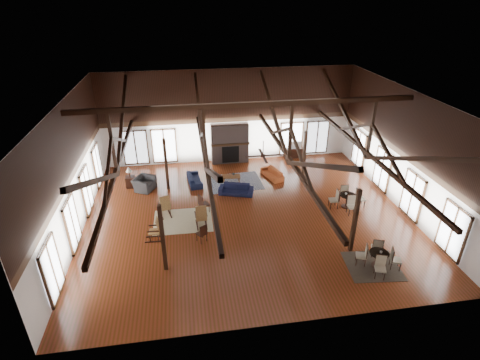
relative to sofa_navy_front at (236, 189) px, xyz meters
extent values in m
plane|color=maroon|center=(0.24, -2.29, -0.28)|extent=(16.00, 16.00, 0.00)
cube|color=black|center=(0.24, -2.29, 5.72)|extent=(16.00, 14.00, 0.02)
cube|color=silver|center=(0.24, 4.71, 2.72)|extent=(16.00, 0.02, 6.00)
cube|color=silver|center=(0.24, -9.29, 2.72)|extent=(16.00, 0.02, 6.00)
cube|color=silver|center=(-7.76, -2.29, 2.72)|extent=(0.02, 14.00, 6.00)
cube|color=silver|center=(8.24, -2.29, 2.72)|extent=(0.02, 14.00, 6.00)
cube|color=black|center=(0.24, -2.29, 5.47)|extent=(15.60, 0.18, 0.22)
cube|color=black|center=(-5.76, -2.29, 2.77)|extent=(0.16, 13.70, 0.18)
cube|color=black|center=(-5.76, -2.29, 4.12)|extent=(0.14, 0.14, 2.70)
cube|color=black|center=(-5.76, 1.21, 4.00)|extent=(0.15, 7.07, 3.12)
cube|color=black|center=(-5.76, -5.79, 4.00)|extent=(0.15, 7.07, 3.12)
cube|color=black|center=(-1.76, -2.29, 2.77)|extent=(0.16, 13.70, 0.18)
cube|color=black|center=(-1.76, -2.29, 4.12)|extent=(0.14, 0.14, 2.70)
cube|color=black|center=(-1.76, 1.21, 4.00)|extent=(0.15, 7.07, 3.12)
cube|color=black|center=(-1.76, -5.79, 4.00)|extent=(0.15, 7.07, 3.12)
cube|color=black|center=(2.24, -2.29, 2.77)|extent=(0.16, 13.70, 0.18)
cube|color=black|center=(2.24, -2.29, 4.12)|extent=(0.14, 0.14, 2.70)
cube|color=black|center=(2.24, 1.21, 4.00)|extent=(0.15, 7.07, 3.12)
cube|color=black|center=(2.24, -5.79, 4.00)|extent=(0.15, 7.07, 3.12)
cube|color=black|center=(6.24, -2.29, 2.77)|extent=(0.16, 13.70, 0.18)
cube|color=black|center=(6.24, -2.29, 4.12)|extent=(0.14, 0.14, 2.70)
cube|color=black|center=(6.24, 1.21, 4.00)|extent=(0.15, 7.07, 3.12)
cube|color=black|center=(6.24, -5.79, 4.00)|extent=(0.15, 7.07, 3.12)
cube|color=black|center=(-3.76, -5.79, 1.25)|extent=(0.16, 0.16, 3.05)
cube|color=black|center=(4.24, -5.79, 1.25)|extent=(0.16, 0.16, 3.05)
cube|color=black|center=(-3.76, 1.21, 1.25)|extent=(0.16, 0.16, 3.05)
cube|color=black|center=(4.24, 1.21, 1.25)|extent=(0.16, 0.16, 3.05)
cube|color=brown|center=(0.24, 4.39, 1.02)|extent=(2.40, 0.62, 2.60)
cube|color=black|center=(0.24, 4.07, 0.37)|extent=(1.10, 0.06, 1.10)
cube|color=black|center=(0.24, 4.11, 1.07)|extent=(2.50, 0.20, 0.12)
cylinder|color=black|center=(0.74, -3.29, 3.77)|extent=(0.04, 0.04, 0.70)
cylinder|color=black|center=(0.74, -3.29, 3.42)|extent=(0.20, 0.20, 0.10)
cube|color=black|center=(1.19, -3.29, 3.42)|extent=(0.70, 0.12, 0.02)
cube|color=black|center=(0.74, -2.84, 3.42)|extent=(0.12, 0.70, 0.02)
cube|color=black|center=(0.29, -3.29, 3.42)|extent=(0.70, 0.12, 0.02)
cube|color=black|center=(0.74, -3.74, 3.42)|extent=(0.12, 0.70, 0.02)
imported|color=black|center=(0.00, 0.00, 0.00)|extent=(2.04, 1.27, 0.56)
imported|color=black|center=(-2.23, 1.67, -0.01)|extent=(1.88, 0.91, 0.53)
imported|color=#A94920|center=(2.47, 1.71, -0.02)|extent=(1.90, 1.18, 0.52)
cube|color=brown|center=(-0.07, 1.47, 0.10)|extent=(1.11, 0.64, 0.06)
cube|color=brown|center=(-0.52, 1.29, -0.10)|extent=(0.06, 0.06, 0.35)
cube|color=brown|center=(-0.52, 1.64, -0.10)|extent=(0.06, 0.06, 0.35)
cube|color=brown|center=(0.37, 1.29, -0.10)|extent=(0.06, 0.06, 0.35)
cube|color=brown|center=(0.37, 1.64, -0.10)|extent=(0.06, 0.06, 0.35)
imported|color=#B2B2B2|center=(0.07, 1.56, 0.22)|extent=(0.23, 0.23, 0.18)
imported|color=#292A2C|center=(-5.10, 1.32, 0.09)|extent=(1.48, 1.42, 0.74)
cube|color=black|center=(-5.92, 1.79, 0.05)|extent=(0.49, 0.49, 0.66)
cylinder|color=black|center=(-5.92, 1.79, 0.58)|extent=(0.08, 0.08, 0.39)
cone|color=beige|center=(-5.92, 1.79, 0.84)|extent=(0.35, 0.35, 0.28)
cube|color=olive|center=(-3.88, -1.58, 0.17)|extent=(0.62, 0.60, 0.05)
cube|color=olive|center=(-3.82, -1.81, 0.52)|extent=(0.55, 0.32, 0.74)
cube|color=black|center=(-4.09, -1.63, -0.25)|extent=(0.28, 0.89, 0.05)
cube|color=black|center=(-3.67, -1.53, -0.25)|extent=(0.28, 0.89, 0.05)
cube|color=olive|center=(-2.12, -2.82, 0.18)|extent=(0.55, 0.53, 0.05)
cube|color=olive|center=(-2.11, -3.06, 0.54)|extent=(0.53, 0.23, 0.75)
cube|color=black|center=(-2.34, -2.83, -0.25)|extent=(0.11, 0.93, 0.05)
cube|color=black|center=(-1.91, -2.81, -0.25)|extent=(0.11, 0.93, 0.05)
cube|color=olive|center=(-4.31, -3.66, 0.15)|extent=(0.50, 0.52, 0.05)
cube|color=olive|center=(-4.08, -3.67, 0.49)|extent=(0.22, 0.50, 0.71)
cube|color=black|center=(-4.32, -3.86, -0.25)|extent=(0.87, 0.10, 0.05)
cube|color=black|center=(-4.29, -3.45, -0.25)|extent=(0.87, 0.10, 0.05)
cube|color=black|center=(-1.89, -1.64, 0.20)|extent=(0.60, 0.60, 0.05)
cube|color=black|center=(-2.07, -1.74, 0.48)|extent=(0.25, 0.41, 0.58)
cylinder|color=black|center=(-1.89, -1.64, -0.04)|extent=(0.04, 0.04, 0.47)
cube|color=black|center=(-2.19, -4.11, 0.14)|extent=(0.54, 0.54, 0.05)
cube|color=black|center=(-2.09, -4.26, 0.39)|extent=(0.35, 0.24, 0.51)
cylinder|color=black|center=(-2.19, -4.11, -0.07)|extent=(0.03, 0.03, 0.42)
cylinder|color=black|center=(4.90, -6.96, 0.38)|extent=(0.78, 0.78, 0.04)
cylinder|color=black|center=(4.90, -6.96, 0.06)|extent=(0.10, 0.10, 0.64)
cylinder|color=black|center=(4.90, -6.96, -0.26)|extent=(0.47, 0.47, 0.04)
cylinder|color=black|center=(5.55, -2.27, 0.43)|extent=(0.83, 0.83, 0.04)
cylinder|color=black|center=(5.55, -2.27, 0.08)|extent=(0.10, 0.10, 0.68)
cylinder|color=black|center=(5.55, -2.27, -0.26)|extent=(0.50, 0.50, 0.04)
imported|color=#B2B2B2|center=(4.95, -6.98, 0.45)|extent=(0.14, 0.14, 0.09)
imported|color=#B2B2B2|center=(5.47, -2.22, 0.49)|extent=(0.13, 0.13, 0.09)
cube|color=black|center=(4.63, 4.46, 0.04)|extent=(1.29, 0.48, 0.65)
imported|color=#B2B2B2|center=(4.64, 4.46, 0.63)|extent=(0.92, 0.19, 0.53)
cube|color=tan|center=(-3.00, -2.30, -0.27)|extent=(2.90, 2.30, 0.01)
cube|color=#192247|center=(0.10, 1.39, -0.27)|extent=(3.27, 2.52, 0.01)
cube|color=black|center=(4.73, -6.94, -0.27)|extent=(2.34, 2.17, 0.01)
camera|label=1|loc=(-2.62, -18.14, 10.04)|focal=28.00mm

